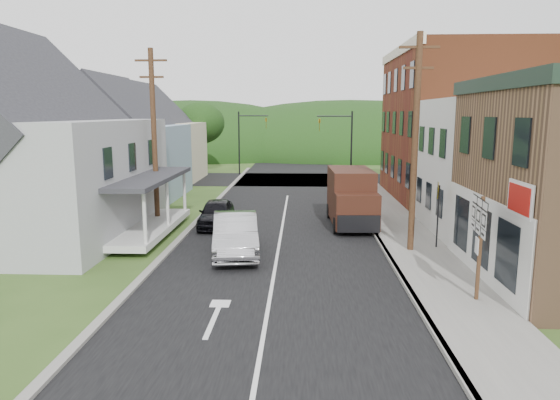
# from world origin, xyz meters

# --- Properties ---
(ground) EXTENTS (120.00, 120.00, 0.00)m
(ground) POSITION_xyz_m (0.00, 0.00, 0.00)
(ground) COLOR #2D4719
(ground) RESTS_ON ground
(road) EXTENTS (9.00, 90.00, 0.02)m
(road) POSITION_xyz_m (0.00, 10.00, 0.00)
(road) COLOR black
(road) RESTS_ON ground
(cross_road) EXTENTS (60.00, 9.00, 0.02)m
(cross_road) POSITION_xyz_m (0.00, 27.00, 0.00)
(cross_road) COLOR black
(cross_road) RESTS_ON ground
(sidewalk_right) EXTENTS (2.80, 55.00, 0.15)m
(sidewalk_right) POSITION_xyz_m (5.90, 8.00, 0.07)
(sidewalk_right) COLOR slate
(sidewalk_right) RESTS_ON ground
(curb_right) EXTENTS (0.20, 55.00, 0.15)m
(curb_right) POSITION_xyz_m (4.55, 8.00, 0.07)
(curb_right) COLOR slate
(curb_right) RESTS_ON ground
(curb_left) EXTENTS (0.30, 55.00, 0.12)m
(curb_left) POSITION_xyz_m (-4.65, 8.00, 0.06)
(curb_left) COLOR slate
(curb_left) RESTS_ON ground
(storefront_white) EXTENTS (8.00, 7.00, 6.50)m
(storefront_white) POSITION_xyz_m (11.30, 7.50, 3.25)
(storefront_white) COLOR silver
(storefront_white) RESTS_ON ground
(storefront_red) EXTENTS (8.00, 12.00, 10.00)m
(storefront_red) POSITION_xyz_m (11.30, 17.00, 5.00)
(storefront_red) COLOR brown
(storefront_red) RESTS_ON ground
(house_gray) EXTENTS (10.20, 12.24, 8.35)m
(house_gray) POSITION_xyz_m (-12.00, 6.00, 4.23)
(house_gray) COLOR #ACAEB2
(house_gray) RESTS_ON ground
(house_blue) EXTENTS (7.14, 8.16, 7.28)m
(house_blue) POSITION_xyz_m (-11.00, 17.00, 3.69)
(house_blue) COLOR #7B95A8
(house_blue) RESTS_ON ground
(house_cream) EXTENTS (7.14, 8.16, 7.28)m
(house_cream) POSITION_xyz_m (-11.50, 26.00, 3.69)
(house_cream) COLOR beige
(house_cream) RESTS_ON ground
(utility_pole_right) EXTENTS (1.60, 0.26, 9.00)m
(utility_pole_right) POSITION_xyz_m (5.60, 3.50, 4.66)
(utility_pole_right) COLOR #472D19
(utility_pole_right) RESTS_ON ground
(utility_pole_left) EXTENTS (1.60, 0.26, 9.00)m
(utility_pole_left) POSITION_xyz_m (-6.50, 8.00, 4.66)
(utility_pole_left) COLOR #472D19
(utility_pole_left) RESTS_ON ground
(traffic_signal_right) EXTENTS (2.87, 0.20, 6.00)m
(traffic_signal_right) POSITION_xyz_m (4.30, 23.50, 3.76)
(traffic_signal_right) COLOR black
(traffic_signal_right) RESTS_ON ground
(traffic_signal_left) EXTENTS (2.87, 0.20, 6.00)m
(traffic_signal_left) POSITION_xyz_m (-4.30, 30.50, 3.76)
(traffic_signal_left) COLOR black
(traffic_signal_left) RESTS_ON ground
(tree_left_c) EXTENTS (5.80, 5.80, 8.41)m
(tree_left_c) POSITION_xyz_m (-19.00, 20.00, 5.94)
(tree_left_c) COLOR #382616
(tree_left_c) RESTS_ON ground
(tree_left_d) EXTENTS (4.80, 4.80, 6.94)m
(tree_left_d) POSITION_xyz_m (-9.00, 32.00, 4.88)
(tree_left_d) COLOR #382616
(tree_left_d) RESTS_ON ground
(forested_ridge) EXTENTS (90.00, 30.00, 16.00)m
(forested_ridge) POSITION_xyz_m (0.00, 55.00, 0.00)
(forested_ridge) COLOR black
(forested_ridge) RESTS_ON ground
(silver_sedan) EXTENTS (2.47, 5.29, 1.68)m
(silver_sedan) POSITION_xyz_m (-1.75, 2.96, 0.84)
(silver_sedan) COLOR silver
(silver_sedan) RESTS_ON ground
(dark_sedan) EXTENTS (1.82, 4.17, 1.40)m
(dark_sedan) POSITION_xyz_m (-3.41, 8.06, 0.70)
(dark_sedan) COLOR black
(dark_sedan) RESTS_ON ground
(delivery_van) EXTENTS (2.34, 5.32, 2.93)m
(delivery_van) POSITION_xyz_m (3.59, 8.60, 1.48)
(delivery_van) COLOR #33170E
(delivery_van) RESTS_ON ground
(route_sign_cluster) EXTENTS (0.27, 1.84, 3.23)m
(route_sign_cluster) POSITION_xyz_m (6.37, -2.20, 2.24)
(route_sign_cluster) COLOR #472D19
(route_sign_cluster) RESTS_ON sidewalk_right
(warning_sign) EXTENTS (0.21, 0.77, 2.86)m
(warning_sign) POSITION_xyz_m (6.77, 3.94, 1.98)
(warning_sign) COLOR black
(warning_sign) RESTS_ON sidewalk_right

